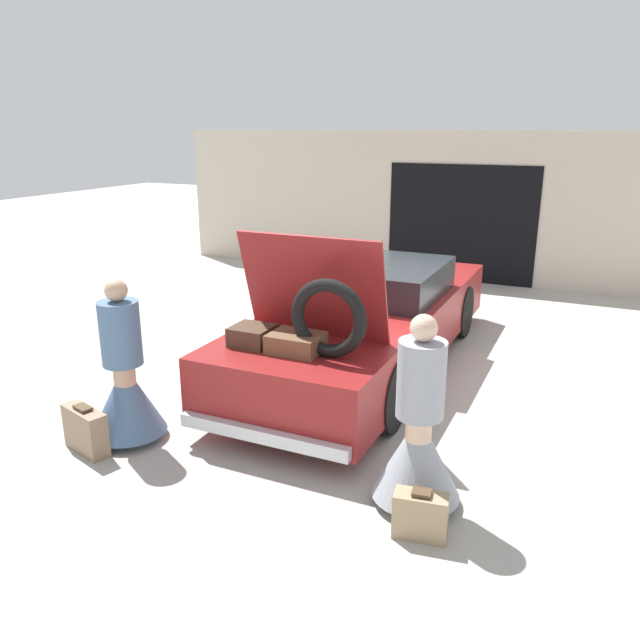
{
  "coord_description": "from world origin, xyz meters",
  "views": [
    {
      "loc": [
        2.51,
        -6.9,
        2.87
      ],
      "look_at": [
        0.0,
        -1.44,
        1.0
      ],
      "focal_mm": 35.0,
      "sensor_mm": 36.0,
      "label": 1
    }
  ],
  "objects_px": {
    "person_left": "(126,385)",
    "suitcase_beside_left_person": "(86,430)",
    "suitcase_beside_right_person": "(420,515)",
    "car": "(369,320)",
    "person_right": "(418,440)"
  },
  "relations": [
    {
      "from": "person_left",
      "to": "suitcase_beside_right_person",
      "type": "height_order",
      "value": "person_left"
    },
    {
      "from": "person_right",
      "to": "suitcase_beside_left_person",
      "type": "height_order",
      "value": "person_right"
    },
    {
      "from": "suitcase_beside_left_person",
      "to": "person_right",
      "type": "bearing_deg",
      "value": 8.79
    },
    {
      "from": "suitcase_beside_left_person",
      "to": "car",
      "type": "bearing_deg",
      "value": 63.07
    },
    {
      "from": "person_left",
      "to": "suitcase_beside_left_person",
      "type": "relative_size",
      "value": 2.84
    },
    {
      "from": "person_left",
      "to": "suitcase_beside_left_person",
      "type": "height_order",
      "value": "person_left"
    },
    {
      "from": "suitcase_beside_left_person",
      "to": "suitcase_beside_right_person",
      "type": "bearing_deg",
      "value": 1.17
    },
    {
      "from": "person_right",
      "to": "suitcase_beside_left_person",
      "type": "distance_m",
      "value": 3.04
    },
    {
      "from": "person_right",
      "to": "suitcase_beside_right_person",
      "type": "height_order",
      "value": "person_right"
    },
    {
      "from": "person_right",
      "to": "suitcase_beside_left_person",
      "type": "relative_size",
      "value": 2.84
    },
    {
      "from": "suitcase_beside_left_person",
      "to": "suitcase_beside_right_person",
      "type": "distance_m",
      "value": 3.14
    },
    {
      "from": "person_left",
      "to": "suitcase_beside_left_person",
      "type": "xyz_separation_m",
      "value": [
        -0.19,
        -0.36,
        -0.34
      ]
    },
    {
      "from": "car",
      "to": "person_left",
      "type": "distance_m",
      "value": 3.1
    },
    {
      "from": "car",
      "to": "suitcase_beside_right_person",
      "type": "distance_m",
      "value": 3.45
    },
    {
      "from": "suitcase_beside_right_person",
      "to": "person_right",
      "type": "bearing_deg",
      "value": 110.89
    }
  ]
}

